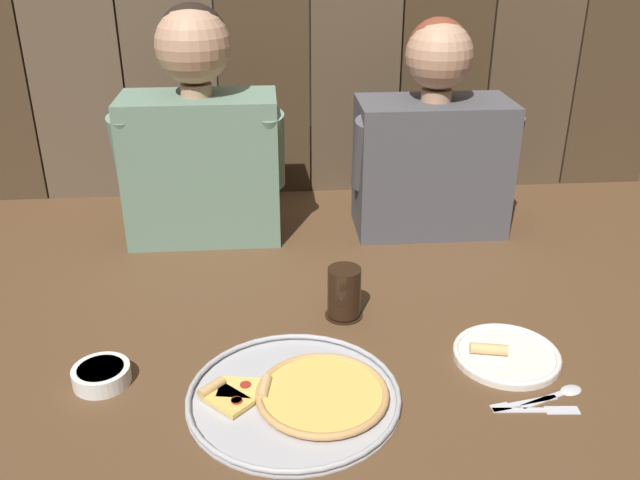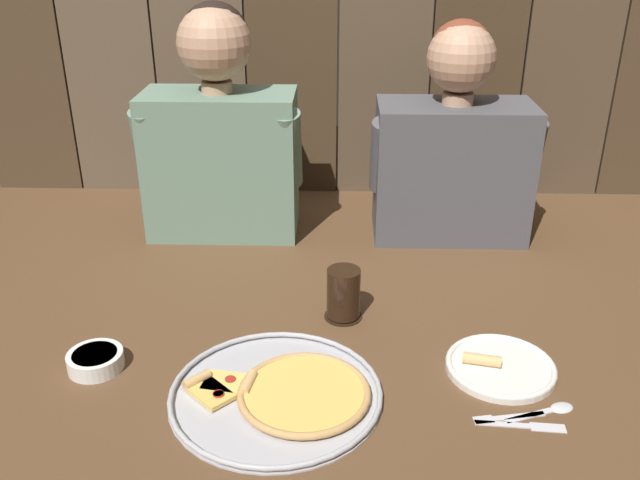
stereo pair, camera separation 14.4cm
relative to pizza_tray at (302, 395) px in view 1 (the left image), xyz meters
The scene contains 10 objects.
ground_plane 0.22m from the pizza_tray, 65.81° to the left, with size 3.20×3.20×0.00m, color brown.
pizza_tray is the anchor object (origin of this frame).
dinner_plate 0.42m from the pizza_tray, 12.87° to the left, with size 0.21×0.21×0.03m.
drinking_glass 0.31m from the pizza_tray, 68.82° to the left, with size 0.08×0.08×0.12m.
dipping_bowl 0.38m from the pizza_tray, 167.95° to the left, with size 0.11×0.11×0.03m.
table_fork 0.40m from the pizza_tray, ahead, with size 0.13×0.04×0.01m.
table_knife 0.42m from the pizza_tray, ahead, with size 0.16×0.03×0.01m.
table_spoon 0.48m from the pizza_tray, ahead, with size 0.14×0.07×0.01m.
diner_left 0.82m from the pizza_tray, 106.69° to the left, with size 0.44×0.21×0.61m.
diner_right 0.87m from the pizza_tray, 61.57° to the left, with size 0.44×0.21×0.57m.
Camera 1 is at (-0.14, -1.20, 0.80)m, focal length 38.23 mm.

